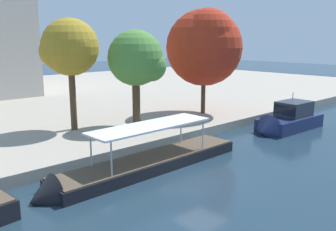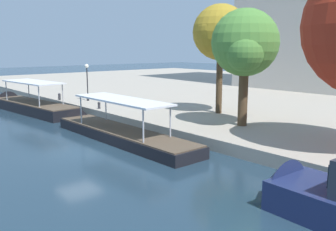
# 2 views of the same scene
# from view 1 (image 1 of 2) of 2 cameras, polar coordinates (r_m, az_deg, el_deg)

# --- Properties ---
(ground_plane) EXTENTS (220.00, 220.00, 0.00)m
(ground_plane) POSITION_cam_1_polar(r_m,az_deg,el_deg) (21.93, 5.30, -10.41)
(ground_plane) COLOR #1E3342
(dock_promenade) EXTENTS (120.00, 55.00, 0.80)m
(dock_promenade) POSITION_cam_1_polar(r_m,az_deg,el_deg) (50.58, -24.64, 1.82)
(dock_promenade) COLOR #A39989
(dock_promenade) RESTS_ON ground_plane
(tour_boat_1) EXTENTS (15.14, 2.81, 3.99)m
(tour_boat_1) POSITION_cam_1_polar(r_m,az_deg,el_deg) (23.22, -4.78, -8.22)
(tour_boat_1) COLOR black
(tour_boat_1) RESTS_ON ground_plane
(motor_yacht_2) EXTENTS (8.25, 3.27, 4.49)m
(motor_yacht_2) POSITION_cam_1_polar(r_m,az_deg,el_deg) (35.43, 18.27, -1.01)
(motor_yacht_2) COLOR navy
(motor_yacht_2) RESTS_ON ground_plane
(tree_0) EXTENTS (4.81, 4.72, 9.29)m
(tree_0) POSITION_cam_1_polar(r_m,az_deg,el_deg) (30.81, -15.38, 10.27)
(tree_0) COLOR #4C3823
(tree_0) RESTS_ON dock_promenade
(tree_1) EXTENTS (4.78, 4.80, 8.38)m
(tree_1) POSITION_cam_1_polar(r_m,az_deg,el_deg) (31.36, -5.07, 8.64)
(tree_1) COLOR #4C3823
(tree_1) RESTS_ON dock_promenade
(tree_2) EXTENTS (7.69, 7.69, 10.59)m
(tree_2) POSITION_cam_1_polar(r_m,az_deg,el_deg) (36.95, 5.90, 11.11)
(tree_2) COLOR #4C3823
(tree_2) RESTS_ON dock_promenade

